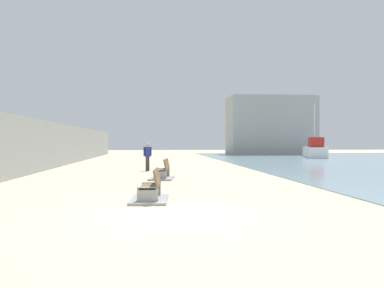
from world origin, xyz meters
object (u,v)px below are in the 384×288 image
object	(u,v)px
bench_far	(162,174)
boat_nearest	(315,150)
bench_near	(151,193)
person_walking	(148,154)

from	to	relation	value
bench_far	boat_nearest	xyz separation A→B (m)	(17.49, 23.50, 0.66)
bench_near	bench_far	bearing A→B (deg)	85.82
bench_near	person_walking	xyz separation A→B (m)	(-0.29, 12.42, 0.80)
bench_near	person_walking	distance (m)	12.45
bench_far	person_walking	size ratio (longest dim) A/B	1.26
person_walking	boat_nearest	xyz separation A→B (m)	(18.30, 18.20, -0.14)
bench_near	boat_nearest	distance (m)	35.53
bench_near	boat_nearest	world-z (taller)	boat_nearest
bench_near	bench_far	size ratio (longest dim) A/B	0.97
person_walking	boat_nearest	world-z (taller)	boat_nearest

